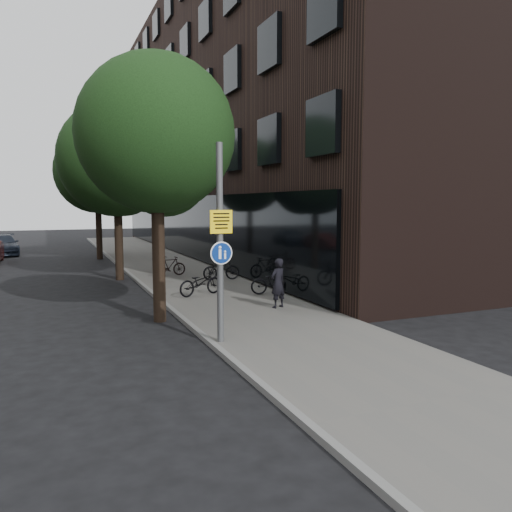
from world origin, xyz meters
TOP-DOWN VIEW (x-y plane):
  - ground at (0.00, 0.00)m, footprint 120.00×120.00m
  - sidewalk at (0.25, 10.00)m, footprint 4.50×60.00m
  - curb_edge at (-2.00, 10.00)m, footprint 0.15×60.00m
  - building_right_dark_brick at (8.50, 22.00)m, footprint 12.00×40.00m
  - street_tree_near at (-2.53, 4.64)m, footprint 4.40×4.40m
  - street_tree_mid at (-2.53, 13.14)m, footprint 5.00×5.00m
  - street_tree_far at (-2.53, 22.14)m, footprint 5.00×5.00m
  - signpost at (-1.80, 1.41)m, footprint 0.54×0.15m
  - pedestrian at (1.10, 4.39)m, footprint 0.66×0.54m
  - parked_bike_facade_near at (2.00, 6.57)m, footprint 1.83×1.01m
  - parked_bike_facade_far at (1.30, 10.48)m, footprint 1.63×0.63m
  - parked_bike_curb_near at (-0.54, 7.37)m, footprint 1.88×1.17m
  - parked_bike_curb_far at (-0.46, 12.55)m, footprint 1.53×0.56m
  - parked_car_far at (-8.25, 27.06)m, footprint 2.30×4.75m

SIDE VIEW (x-z plane):
  - ground at x=0.00m, z-range 0.00..0.00m
  - sidewalk at x=0.25m, z-range 0.00..0.12m
  - curb_edge at x=-2.00m, z-range 0.00..0.13m
  - parked_bike_curb_far at x=-0.46m, z-range 0.12..1.02m
  - parked_bike_facade_near at x=2.00m, z-range 0.12..1.03m
  - parked_bike_curb_near at x=-0.54m, z-range 0.12..1.05m
  - parked_bike_facade_far at x=1.30m, z-range 0.12..1.07m
  - parked_car_far at x=-8.25m, z-range 0.00..1.33m
  - pedestrian at x=1.10m, z-range 0.12..1.68m
  - signpost at x=-1.80m, z-range 0.14..4.79m
  - street_tree_near at x=-2.53m, z-range 1.36..8.86m
  - street_tree_mid at x=-2.53m, z-range 1.21..9.01m
  - street_tree_far at x=-2.53m, z-range 1.21..9.01m
  - building_right_dark_brick at x=8.50m, z-range 0.00..18.00m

